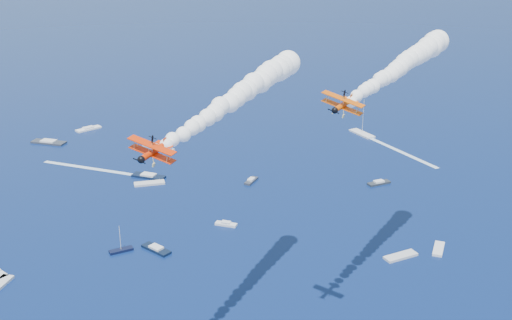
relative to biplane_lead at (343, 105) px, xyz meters
name	(u,v)px	position (x,y,z in m)	size (l,w,h in m)	color
biplane_lead	(343,105)	(0.00, 0.00, 0.00)	(7.29, 8.18, 4.93)	#E85304
biplane_trail	(153,152)	(-36.31, -6.39, -1.77)	(7.15, 8.02, 4.83)	red
smoke_trail_lead	(400,67)	(21.79, 14.90, 1.98)	(44.08, 31.87, 9.41)	white
smoke_trail_trail	(235,98)	(-16.59, 11.16, 0.21)	(40.41, 36.56, 9.41)	white
spectator_boats	(131,196)	(-22.93, 95.81, -54.43)	(215.92, 182.74, 0.70)	black
boat_wakes	(322,205)	(32.56, 66.73, -54.75)	(134.72, 184.03, 0.04)	white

